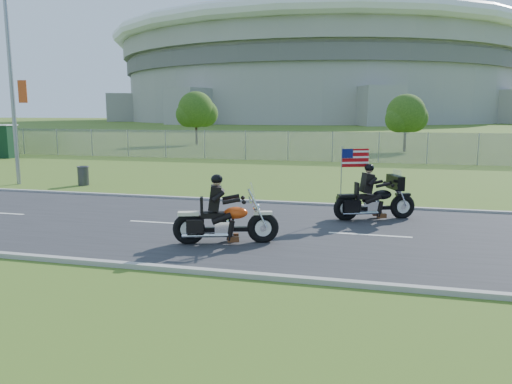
% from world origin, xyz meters
% --- Properties ---
extents(ground, '(420.00, 420.00, 0.00)m').
position_xyz_m(ground, '(0.00, 0.00, 0.00)').
color(ground, '#3F581B').
rests_on(ground, ground).
extents(road, '(120.00, 8.00, 0.04)m').
position_xyz_m(road, '(0.00, 0.00, 0.02)').
color(road, '#28282B').
rests_on(road, ground).
extents(curb_north, '(120.00, 0.18, 0.12)m').
position_xyz_m(curb_north, '(0.00, 4.05, 0.05)').
color(curb_north, '#9E9B93').
rests_on(curb_north, ground).
extents(curb_south, '(120.00, 0.18, 0.12)m').
position_xyz_m(curb_south, '(0.00, -4.05, 0.05)').
color(curb_south, '#9E9B93').
rests_on(curb_south, ground).
extents(fence, '(60.00, 0.03, 2.00)m').
position_xyz_m(fence, '(-5.00, 20.00, 1.00)').
color(fence, gray).
rests_on(fence, ground).
extents(stadium, '(140.40, 140.40, 29.20)m').
position_xyz_m(stadium, '(-20.00, 170.00, 15.58)').
color(stadium, '#A3A099').
rests_on(stadium, ground).
extents(streetlight, '(0.90, 2.46, 10.00)m').
position_xyz_m(streetlight, '(-11.98, 6.22, 5.64)').
color(streetlight, gray).
rests_on(streetlight, ground).
extents(porta_toilet_a, '(1.10, 1.10, 2.30)m').
position_xyz_m(porta_toilet_a, '(-22.00, 17.00, 1.15)').
color(porta_toilet_a, black).
rests_on(porta_toilet_a, ground).
extents(tree_fence_near, '(3.52, 3.28, 4.75)m').
position_xyz_m(tree_fence_near, '(6.04, 30.04, 2.97)').
color(tree_fence_near, '#382316').
rests_on(tree_fence_near, ground).
extents(tree_fence_mid, '(3.96, 3.69, 5.30)m').
position_xyz_m(tree_fence_mid, '(-13.95, 34.04, 3.30)').
color(tree_fence_mid, '#382316').
rests_on(tree_fence_mid, ground).
extents(motorcycle_lead, '(2.61, 1.21, 1.81)m').
position_xyz_m(motorcycle_lead, '(0.45, -1.72, 0.57)').
color(motorcycle_lead, black).
rests_on(motorcycle_lead, ground).
extents(motorcycle_follow, '(2.49, 1.38, 2.19)m').
position_xyz_m(motorcycle_follow, '(4.06, 2.12, 0.60)').
color(motorcycle_follow, black).
rests_on(motorcycle_follow, ground).
extents(trash_can, '(0.61, 0.61, 0.84)m').
position_xyz_m(trash_can, '(-8.90, 6.42, 0.42)').
color(trash_can, '#37373C').
rests_on(trash_can, ground).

